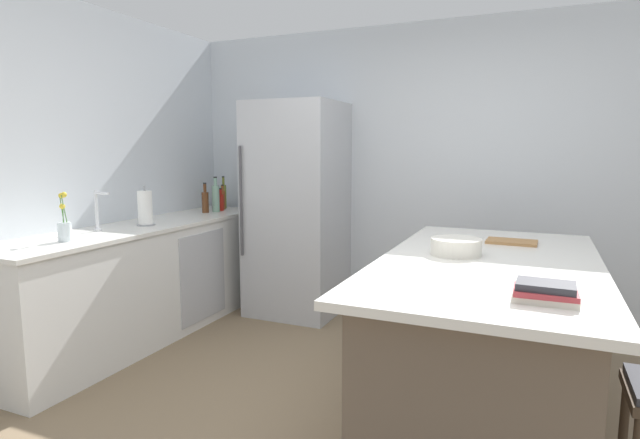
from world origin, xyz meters
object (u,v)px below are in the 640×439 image
at_px(refrigerator, 297,209).
at_px(syrup_bottle, 205,201).
at_px(flower_vase, 64,227).
at_px(hot_sauce_bottle, 221,202).
at_px(olive_oil_bottle, 224,195).
at_px(vinegar_bottle, 223,199).
at_px(cookbook_stack, 545,292).
at_px(kitchen_island, 485,341).
at_px(cutting_board, 512,242).
at_px(gin_bottle, 216,198).
at_px(mixing_bowl, 456,247).
at_px(sink_faucet, 98,210).
at_px(paper_towel_roll, 145,209).

distance_m(refrigerator, syrup_bottle, 0.88).
bearing_deg(flower_vase, hot_sauce_bottle, 90.96).
distance_m(refrigerator, olive_oil_bottle, 0.93).
relative_size(olive_oil_bottle, vinegar_bottle, 1.31).
bearing_deg(cookbook_stack, olive_oil_bottle, 143.44).
xyz_separation_m(refrigerator, vinegar_bottle, (-0.86, 0.07, 0.05)).
relative_size(kitchen_island, cutting_board, 6.89).
xyz_separation_m(gin_bottle, cutting_board, (2.69, -0.67, -0.12)).
relative_size(kitchen_island, syrup_bottle, 7.43).
relative_size(flower_vase, mixing_bowl, 1.16).
height_order(olive_oil_bottle, cookbook_stack, olive_oil_bottle).
bearing_deg(syrup_bottle, cutting_board, -11.75).
bearing_deg(vinegar_bottle, olive_oil_bottle, 119.56).
xyz_separation_m(kitchen_island, vinegar_bottle, (-2.66, 1.42, 0.55)).
distance_m(sink_faucet, olive_oil_bottle, 1.61).
xyz_separation_m(cookbook_stack, mixing_bowl, (-0.45, 0.75, 0.01)).
height_order(flower_vase, syrup_bottle, flower_vase).
height_order(paper_towel_roll, olive_oil_bottle, olive_oil_bottle).
xyz_separation_m(refrigerator, flower_vase, (-0.78, -1.83, 0.04)).
bearing_deg(cookbook_stack, cutting_board, 98.40).
bearing_deg(vinegar_bottle, syrup_bottle, -89.18).
relative_size(paper_towel_roll, cookbook_stack, 1.32).
bearing_deg(cookbook_stack, flower_vase, 175.65).
xyz_separation_m(refrigerator, cutting_board, (1.89, -0.79, -0.03)).
bearing_deg(paper_towel_roll, flower_vase, -88.94).
relative_size(gin_bottle, cookbook_stack, 1.42).
xyz_separation_m(flower_vase, mixing_bowl, (2.40, 0.54, -0.04)).
xyz_separation_m(gin_bottle, syrup_bottle, (-0.05, -0.10, -0.03)).
bearing_deg(cookbook_stack, mixing_bowl, 120.95).
distance_m(sink_faucet, cutting_board, 2.86).
relative_size(paper_towel_roll, mixing_bowl, 1.12).
xyz_separation_m(syrup_bottle, mixing_bowl, (2.47, -1.07, -0.05)).
xyz_separation_m(hot_sauce_bottle, syrup_bottle, (-0.04, -0.19, 0.02)).
height_order(paper_towel_roll, gin_bottle, gin_bottle).
bearing_deg(sink_faucet, flower_vase, -73.05).
relative_size(flower_vase, gin_bottle, 0.96).
height_order(hot_sauce_bottle, gin_bottle, gin_bottle).
bearing_deg(sink_faucet, olive_oil_bottle, 90.54).
xyz_separation_m(sink_faucet, cutting_board, (2.79, 0.65, -0.14)).
height_order(vinegar_bottle, cutting_board, vinegar_bottle).
relative_size(cookbook_stack, cutting_board, 0.78).
distance_m(syrup_bottle, cutting_board, 2.80).
distance_m(vinegar_bottle, gin_bottle, 0.20).
distance_m(kitchen_island, sink_faucet, 2.77).
bearing_deg(hot_sauce_bottle, cookbook_stack, -34.92).
bearing_deg(olive_oil_bottle, sink_faucet, -89.46).
bearing_deg(vinegar_bottle, mixing_bowl, -28.78).
bearing_deg(mixing_bowl, hot_sauce_bottle, 152.61).
distance_m(hot_sauce_bottle, syrup_bottle, 0.20).
bearing_deg(kitchen_island, sink_faucet, -178.08).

